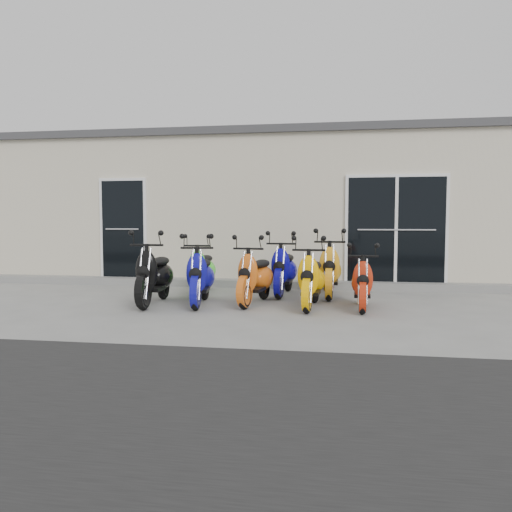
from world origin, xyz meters
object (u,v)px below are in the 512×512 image
object	(u,v)px
scooter_front_orange_a	(255,269)
scooter_back_yellow	(330,262)
scooter_front_blue	(200,269)
scooter_front_orange_b	(311,271)
scooter_back_blue	(284,263)
scooter_back_green	(202,263)
scooter_front_red	(362,275)
scooter_front_black	(154,267)

from	to	relation	value
scooter_front_orange_a	scooter_back_yellow	xyz separation A→B (m)	(1.21, 1.05, 0.05)
scooter_front_blue	scooter_front_orange_a	bearing A→B (deg)	6.27
scooter_front_orange_b	scooter_back_blue	size ratio (longest dim) A/B	0.96
scooter_front_blue	scooter_front_orange_a	size ratio (longest dim) A/B	1.02
scooter_front_orange_a	scooter_back_green	xyz separation A→B (m)	(-1.22, 1.13, -0.01)
scooter_front_red	scooter_back_yellow	distance (m)	1.34
scooter_front_orange_a	scooter_back_blue	xyz separation A→B (m)	(0.36, 1.08, 0.02)
scooter_front_black	scooter_front_red	xyz separation A→B (m)	(3.36, 0.11, -0.09)
scooter_front_orange_a	scooter_back_blue	distance (m)	1.14
scooter_front_orange_b	scooter_front_red	bearing A→B (deg)	5.76
scooter_front_black	scooter_front_blue	size ratio (longest dim) A/B	1.05
scooter_front_blue	scooter_front_black	bearing A→B (deg)	178.50
scooter_front_orange_a	scooter_back_green	distance (m)	1.66
scooter_back_blue	scooter_front_orange_a	bearing A→B (deg)	-105.37
scooter_front_blue	scooter_back_blue	distance (m)	1.79
scooter_front_blue	scooter_back_green	bearing A→B (deg)	96.94
scooter_front_orange_b	scooter_back_blue	world-z (taller)	scooter_back_blue
scooter_back_blue	scooter_back_yellow	bearing A→B (deg)	0.95
scooter_front_black	scooter_front_orange_b	size ratio (longest dim) A/B	1.07
scooter_front_black	scooter_back_green	distance (m)	1.48
scooter_front_black	scooter_back_green	xyz separation A→B (m)	(0.42, 1.41, -0.05)
scooter_front_blue	scooter_back_blue	xyz separation A→B (m)	(1.24, 1.30, 0.01)
scooter_front_orange_a	scooter_back_green	bearing A→B (deg)	146.20
scooter_front_red	scooter_back_green	bearing A→B (deg)	158.23
scooter_front_black	scooter_front_red	size ratio (longest dim) A/B	1.17
scooter_back_green	scooter_back_blue	bearing A→B (deg)	-3.22
scooter_front_orange_b	scooter_front_blue	bearing A→B (deg)	-175.70
scooter_front_blue	scooter_back_yellow	bearing A→B (deg)	23.87
scooter_front_black	scooter_front_red	bearing A→B (deg)	-1.60
scooter_front_black	scooter_front_red	world-z (taller)	scooter_front_black
scooter_front_black	scooter_back_yellow	xyz separation A→B (m)	(2.85, 1.34, 0.01)
scooter_front_black	scooter_front_orange_b	distance (m)	2.57
scooter_back_blue	scooter_front_black	bearing A→B (deg)	-142.34
scooter_back_green	scooter_back_blue	distance (m)	1.58
scooter_front_red	scooter_front_blue	bearing A→B (deg)	-177.13
scooter_front_orange_b	scooter_back_blue	distance (m)	1.41
scooter_front_orange_b	scooter_back_yellow	distance (m)	1.29
scooter_front_black	scooter_back_green	world-z (taller)	scooter_front_black
scooter_front_black	scooter_back_blue	bearing A→B (deg)	31.01
scooter_front_orange_a	scooter_back_blue	world-z (taller)	scooter_back_blue
scooter_back_blue	scooter_back_yellow	distance (m)	0.85
scooter_front_orange_b	scooter_front_red	distance (m)	0.79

